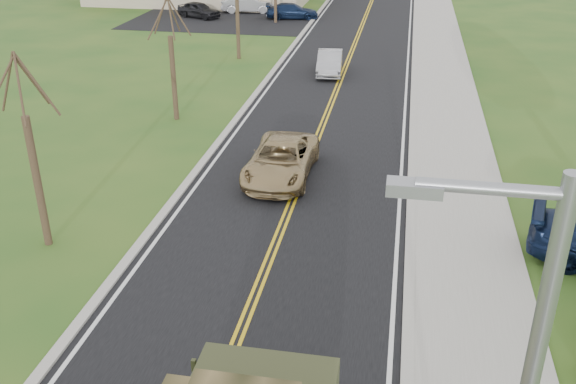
# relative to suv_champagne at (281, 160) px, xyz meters

# --- Properties ---
(road) EXTENTS (8.00, 120.00, 0.01)m
(road) POSITION_rel_suv_champagne_xyz_m (0.80, 23.67, -0.70)
(road) COLOR black
(road) RESTS_ON ground
(curb_right) EXTENTS (0.30, 120.00, 0.12)m
(curb_right) POSITION_rel_suv_champagne_xyz_m (4.95, 23.67, -0.64)
(curb_right) COLOR #9E998E
(curb_right) RESTS_ON ground
(sidewalk_right) EXTENTS (3.20, 120.00, 0.10)m
(sidewalk_right) POSITION_rel_suv_champagne_xyz_m (6.70, 23.67, -0.65)
(sidewalk_right) COLOR #9E998E
(sidewalk_right) RESTS_ON ground
(curb_left) EXTENTS (0.30, 120.00, 0.10)m
(curb_left) POSITION_rel_suv_champagne_xyz_m (-3.35, 23.67, -0.65)
(curb_left) COLOR #9E998E
(curb_left) RESTS_ON ground
(bare_tree_a) EXTENTS (1.93, 2.26, 6.08)m
(bare_tree_a) POSITION_rel_suv_champagne_xyz_m (-6.20, -6.33, 1.92)
(bare_tree_a) COLOR #38281C
(bare_tree_a) RESTS_ON ground
(bare_tree_b) EXTENTS (1.83, 2.14, 5.73)m
(bare_tree_b) POSITION_rel_suv_champagne_xyz_m (-6.20, 5.67, 1.77)
(bare_tree_b) COLOR #38281C
(bare_tree_b) RESTS_ON ground
(bare_tree_c) EXTENTS (2.04, 2.39, 6.42)m
(bare_tree_c) POSITION_rel_suv_champagne_xyz_m (-6.20, 17.67, 2.07)
(bare_tree_c) COLOR #38281C
(bare_tree_c) RESTS_ON ground
(suv_champagne) EXTENTS (2.39, 5.08, 1.40)m
(suv_champagne) POSITION_rel_suv_champagne_xyz_m (0.00, 0.00, 0.00)
(suv_champagne) COLOR tan
(suv_champagne) RESTS_ON ground
(sedan_silver) EXTENTS (1.73, 4.14, 1.33)m
(sedan_silver) POSITION_rel_suv_champagne_xyz_m (0.00, 15.09, -0.04)
(sedan_silver) COLOR #A2A2A6
(sedan_silver) RESTS_ON ground
(lot_car_dark) EXTENTS (4.16, 2.98, 1.31)m
(lot_car_dark) POSITION_rel_suv_champagne_xyz_m (-12.93, 30.55, -0.04)
(lot_car_dark) COLOR black
(lot_car_dark) RESTS_ON ground
(lot_car_silver) EXTENTS (4.79, 2.31, 1.51)m
(lot_car_silver) POSITION_rel_suv_champagne_xyz_m (-9.44, 33.67, 0.06)
(lot_car_silver) COLOR #ADACB1
(lot_car_silver) RESTS_ON ground
(lot_car_navy) EXTENTS (4.57, 2.52, 1.25)m
(lot_car_navy) POSITION_rel_suv_champagne_xyz_m (-5.17, 31.53, -0.08)
(lot_car_navy) COLOR #0F1C39
(lot_car_navy) RESTS_ON ground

